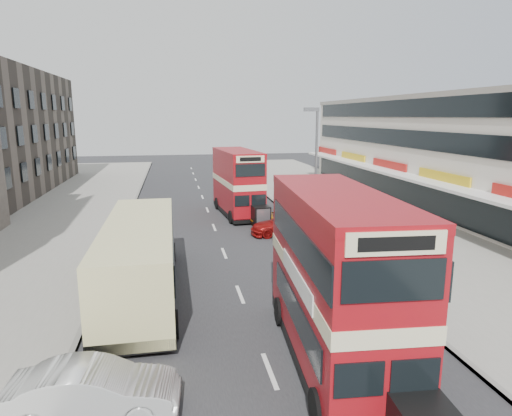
{
  "coord_description": "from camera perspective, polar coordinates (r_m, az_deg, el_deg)",
  "views": [
    {
      "loc": [
        -2.66,
        -9.93,
        7.6
      ],
      "look_at": [
        0.56,
        7.24,
        3.97
      ],
      "focal_mm": 31.19,
      "sensor_mm": 36.0,
      "label": 1
    }
  ],
  "objects": [
    {
      "name": "pavement_right",
      "position": [
        34.17,
        15.08,
        -1.4
      ],
      "size": [
        12.0,
        90.0,
        0.15
      ],
      "primitive_type": "cube",
      "color": "gray",
      "rests_on": "ground"
    },
    {
      "name": "cyclist",
      "position": [
        28.76,
        2.77,
        -2.0
      ],
      "size": [
        0.7,
        1.73,
        2.23
      ],
      "rotation": [
        0.0,
        0.0,
        0.04
      ],
      "color": "gray",
      "rests_on": "ground"
    },
    {
      "name": "kerb_left",
      "position": [
        31.05,
        -16.68,
        -2.79
      ],
      "size": [
        0.2,
        90.0,
        0.16
      ],
      "primitive_type": "cube",
      "color": "gray",
      "rests_on": "ground"
    },
    {
      "name": "pavement_left",
      "position": [
        32.24,
        -27.17,
        -3.08
      ],
      "size": [
        12.0,
        90.0,
        0.15
      ],
      "primitive_type": "cube",
      "color": "gray",
      "rests_on": "ground"
    },
    {
      "name": "kerb_right",
      "position": [
        32.08,
        5.52,
        -1.88
      ],
      "size": [
        0.2,
        90.0,
        0.16
      ],
      "primitive_type": "cube",
      "color": "gray",
      "rests_on": "ground"
    },
    {
      "name": "car_right_a",
      "position": [
        29.01,
        3.83,
        -2.12
      ],
      "size": [
        4.69,
        2.1,
        1.34
      ],
      "primitive_type": "imported",
      "rotation": [
        0.0,
        0.0,
        -1.52
      ],
      "color": "maroon",
      "rests_on": "ground"
    },
    {
      "name": "bus_main",
      "position": [
        13.93,
        10.21,
        -8.86
      ],
      "size": [
        3.19,
        9.62,
        5.21
      ],
      "rotation": [
        0.0,
        0.0,
        3.07
      ],
      "color": "black",
      "rests_on": "ground"
    },
    {
      "name": "car_right_b",
      "position": [
        31.63,
        2.84,
        -1.13
      ],
      "size": [
        4.23,
        2.28,
        1.13
      ],
      "primitive_type": "imported",
      "rotation": [
        0.0,
        0.0,
        -1.47
      ],
      "color": "orange",
      "rests_on": "ground"
    },
    {
      "name": "commercial_row",
      "position": [
        39.23,
        24.76,
        6.43
      ],
      "size": [
        9.9,
        46.2,
        9.3
      ],
      "color": "silver",
      "rests_on": "ground"
    },
    {
      "name": "street_lamp",
      "position": [
        29.54,
        7.57,
        6.17
      ],
      "size": [
        1.0,
        0.2,
        8.12
      ],
      "color": "slate",
      "rests_on": "ground"
    },
    {
      "name": "coach",
      "position": [
        19.75,
        -14.66,
        -5.91
      ],
      "size": [
        2.94,
        11.18,
        2.96
      ],
      "rotation": [
        0.0,
        0.0,
        0.0
      ],
      "color": "black",
      "rests_on": "ground"
    },
    {
      "name": "ground",
      "position": [
        12.79,
        3.87,
        -24.77
      ],
      "size": [
        160.0,
        160.0,
        0.0
      ],
      "primitive_type": "plane",
      "color": "#28282B",
      "rests_on": "ground"
    },
    {
      "name": "pedestrian_near",
      "position": [
        26.31,
        12.44,
        -3.14
      ],
      "size": [
        0.69,
        0.55,
        1.64
      ],
      "primitive_type": "imported",
      "rotation": [
        0.0,
        0.0,
        3.4
      ],
      "color": "gray",
      "rests_on": "pavement_right"
    },
    {
      "name": "car_left_front",
      "position": [
        12.95,
        -20.13,
        -21.18
      ],
      "size": [
        4.43,
        1.84,
        1.43
      ],
      "primitive_type": "imported",
      "rotation": [
        0.0,
        0.0,
        1.49
      ],
      "color": "silver",
      "rests_on": "ground"
    },
    {
      "name": "bus_second",
      "position": [
        34.45,
        -2.36,
        3.32
      ],
      "size": [
        3.19,
        8.91,
        4.87
      ],
      "rotation": [
        0.0,
        0.0,
        3.23
      ],
      "color": "black",
      "rests_on": "ground"
    },
    {
      "name": "road_surface",
      "position": [
        30.99,
        -5.39,
        -2.5
      ],
      "size": [
        12.0,
        90.0,
        0.01
      ],
      "primitive_type": "cube",
      "color": "#28282B",
      "rests_on": "ground"
    }
  ]
}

